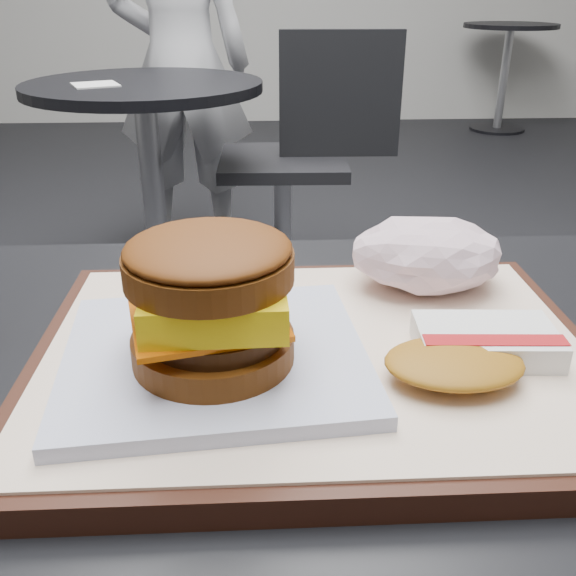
# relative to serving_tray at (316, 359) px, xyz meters

# --- Properties ---
(serving_tray) EXTENTS (0.38, 0.28, 0.02)m
(serving_tray) POSITION_rel_serving_tray_xyz_m (0.00, 0.00, 0.00)
(serving_tray) COLOR black
(serving_tray) RESTS_ON customer_table
(breakfast_sandwich) EXTENTS (0.21, 0.19, 0.09)m
(breakfast_sandwich) POSITION_rel_serving_tray_xyz_m (-0.07, -0.03, 0.05)
(breakfast_sandwich) COLOR white
(breakfast_sandwich) RESTS_ON serving_tray
(hash_brown) EXTENTS (0.12, 0.09, 0.02)m
(hash_brown) POSITION_rel_serving_tray_xyz_m (0.10, -0.03, 0.02)
(hash_brown) COLOR white
(hash_brown) RESTS_ON serving_tray
(crumpled_wrapper) EXTENTS (0.12, 0.09, 0.05)m
(crumpled_wrapper) POSITION_rel_serving_tray_xyz_m (0.10, 0.09, 0.04)
(crumpled_wrapper) COLOR white
(crumpled_wrapper) RESTS_ON serving_tray
(neighbor_table) EXTENTS (0.70, 0.70, 0.75)m
(neighbor_table) POSITION_rel_serving_tray_xyz_m (-0.37, 1.60, -0.23)
(neighbor_table) COLOR black
(neighbor_table) RESTS_ON ground
(napkin) EXTENTS (0.16, 0.16, 0.00)m
(napkin) POSITION_rel_serving_tray_xyz_m (-0.49, 1.53, -0.03)
(napkin) COLOR white
(napkin) RESTS_ON neighbor_table
(neighbor_chair) EXTENTS (0.60, 0.43, 0.88)m
(neighbor_chair) POSITION_rel_serving_tray_xyz_m (0.12, 1.78, -0.27)
(neighbor_chair) COLOR #AEADB3
(neighbor_chair) RESTS_ON ground
(patron) EXTENTS (0.55, 0.38, 1.46)m
(patron) POSITION_rel_serving_tray_xyz_m (-0.32, 2.21, -0.05)
(patron) COLOR silver
(patron) RESTS_ON ground
(bg_table_far) EXTENTS (0.66, 0.66, 0.75)m
(bg_table_far) POSITION_rel_serving_tray_xyz_m (1.78, 4.45, -0.22)
(bg_table_far) COLOR black
(bg_table_far) RESTS_ON ground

